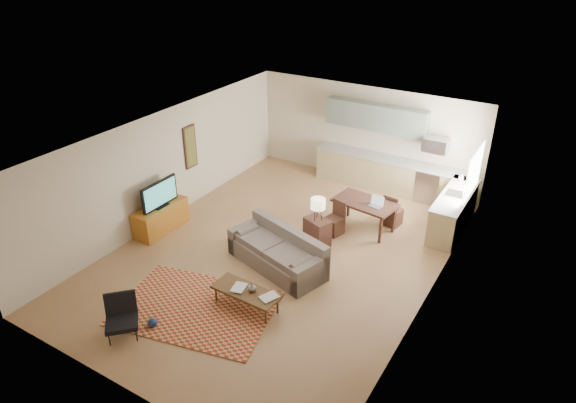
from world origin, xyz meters
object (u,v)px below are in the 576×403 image
Objects in this scene: tv_credenza at (161,218)px; console_table at (317,232)px; armchair at (121,318)px; dining_table at (364,215)px; sofa at (277,250)px; coffee_table at (246,299)px.

console_table is at bearing 20.47° from tv_credenza.
armchair is at bearing -57.19° from tv_credenza.
console_table is 0.46× the size of dining_table.
armchair is 4.60m from console_table.
armchair is at bearing -94.19° from sofa.
coffee_table is 3.90m from dining_table.
coffee_table is at bearing -64.46° from sofa.
coffee_table is 0.92× the size of dining_table.
tv_credenza is (-1.96, 3.04, -0.04)m from armchair.
coffee_table is at bearing -21.14° from tv_credenza.
console_table is (1.53, 4.34, -0.03)m from armchair.
console_table is (3.49, 1.30, 0.01)m from tv_credenza.
armchair is at bearing -103.19° from dining_table.
sofa is 2.57m from dining_table.
dining_table is (2.14, 5.56, 0.00)m from armchair.
dining_table reaches higher than coffee_table.
coffee_table is 2.62m from console_table.
armchair is 0.50× the size of dining_table.
tv_credenza is at bearing -137.87° from console_table.
dining_table is at bearing 85.14° from sofa.
dining_table reaches higher than console_table.
sofa reaches higher than coffee_table.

